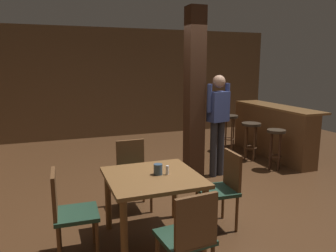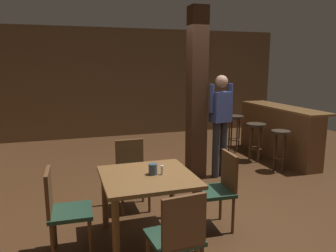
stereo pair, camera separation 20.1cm
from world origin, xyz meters
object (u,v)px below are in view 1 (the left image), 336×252
chair_north (133,171)px  chair_south (189,235)px  bar_counter (272,131)px  bar_stool_far (229,124)px  chair_east (223,185)px  salt_shaker (167,170)px  dining_table (153,186)px  chair_west (68,210)px  standing_person (218,118)px  bar_stool_mid (251,132)px  napkin_cup (158,169)px  bar_stool_near (276,140)px

chair_north → chair_south: size_ratio=1.00×
bar_counter → bar_stool_far: 0.92m
chair_east → salt_shaker: 0.76m
salt_shaker → bar_counter: size_ratio=0.04×
dining_table → chair_west: size_ratio=1.09×
bar_stool_far → standing_person: bearing=-127.3°
bar_stool_far → bar_stool_mid: bearing=-86.2°
bar_counter → bar_stool_far: bar_counter is taller
chair_south → bar_stool_mid: chair_south is taller
chair_north → napkin_cup: 0.93m
napkin_cup → salt_shaker: (0.09, -0.04, -0.01)m
chair_west → chair_east: size_ratio=1.00×
standing_person → bar_stool_mid: (1.09, 0.62, -0.43)m
dining_table → chair_west: (-0.88, -0.03, -0.11)m
bar_counter → dining_table: bearing=-145.3°
dining_table → bar_stool_near: (2.81, 1.54, -0.07)m
napkin_cup → bar_stool_mid: 3.50m
chair_west → dining_table: bearing=2.3°
dining_table → chair_south: 0.89m
dining_table → chair_east: size_ratio=1.09×
salt_shaker → bar_stool_far: salt_shaker is taller
chair_east → bar_counter: size_ratio=0.40×
chair_north → chair_south: (0.03, -1.77, 0.00)m
napkin_cup → bar_stool_far: (2.64, 2.98, -0.19)m
chair_east → napkin_cup: size_ratio=7.66×
chair_south → salt_shaker: 0.91m
chair_east → bar_stool_near: size_ratio=1.20×
chair_west → napkin_cup: (0.94, 0.04, 0.29)m
salt_shaker → bar_stool_mid: (2.60, 2.26, -0.21)m
dining_table → bar_stool_far: bar_stool_far is taller
chair_west → standing_person: bearing=32.9°
bar_counter → bar_stool_near: bar_counter is taller
chair_south → salt_shaker: size_ratio=8.99×
dining_table → bar_counter: (3.32, 2.30, -0.08)m
napkin_cup → salt_shaker: size_ratio=1.17×
standing_person → bar_stool_far: 1.77m
napkin_cup → bar_stool_near: napkin_cup is taller
salt_shaker → chair_north: bearing=99.3°
chair_south → chair_north: bearing=90.8°
dining_table → bar_counter: bearing=34.7°
chair_west → bar_stool_mid: 4.28m
chair_west → standing_person: standing_person is taller
standing_person → chair_north: bearing=-156.4°
chair_east → chair_north: bearing=134.1°
bar_stool_near → bar_stool_far: (-0.11, 1.44, 0.06)m
salt_shaker → chair_east: bearing=2.9°
chair_north → napkin_cup: (0.06, -0.88, 0.29)m
chair_south → bar_stool_mid: (2.73, 3.11, 0.06)m
bar_counter → bar_stool_mid: bearing=-172.8°
salt_shaker → bar_stool_near: size_ratio=0.13×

